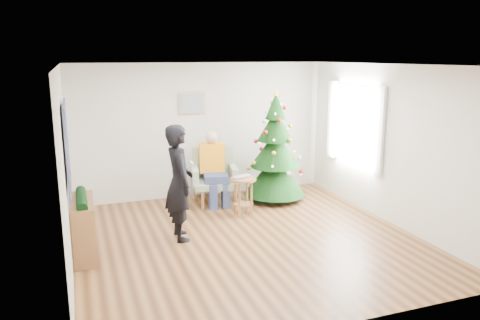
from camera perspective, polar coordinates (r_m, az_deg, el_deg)
name	(u,v)px	position (r m, az deg, el deg)	size (l,w,h in m)	color
floor	(247,239)	(7.20, 0.88, -9.62)	(5.00, 5.00, 0.00)	brown
ceiling	(248,65)	(6.67, 0.95, 11.53)	(5.00, 5.00, 0.00)	white
wall_back	(202,130)	(9.16, -4.62, 3.62)	(5.00, 5.00, 0.00)	silver
wall_front	(338,206)	(4.64, 11.92, -5.55)	(5.00, 5.00, 0.00)	silver
wall_left	(65,169)	(6.40, -20.53, -1.07)	(5.00, 5.00, 0.00)	silver
wall_right	(390,145)	(8.03, 17.85, 1.78)	(5.00, 5.00, 0.00)	silver
window_panel	(355,124)	(8.79, 13.83, 4.23)	(0.04, 1.30, 1.40)	white
curtains	(353,125)	(8.77, 13.67, 4.22)	(0.05, 1.75, 1.50)	white
christmas_tree	(275,151)	(8.90, 4.30, 1.12)	(1.18, 1.18, 2.13)	#3F2816
stool	(243,196)	(8.14, 0.40, -4.44)	(0.44, 0.44, 0.67)	brown
laptop	(243,177)	(8.05, 0.40, -2.12)	(0.36, 0.24, 0.03)	silver
armchair	(214,183)	(8.81, -3.19, -2.80)	(0.92, 0.87, 1.04)	#91A484
seated_person	(214,167)	(8.68, -3.18, -0.89)	(0.51, 0.70, 1.36)	navy
standing_man	(179,183)	(7.03, -7.43, -2.74)	(0.64, 0.42, 1.75)	black
game_controller	(191,163)	(6.97, -5.95, -0.36)	(0.04, 0.13, 0.04)	white
console	(84,228)	(6.86, -18.51, -7.88)	(0.30, 1.00, 0.80)	brown
garland	(82,199)	(6.73, -18.76, -4.52)	(0.14, 0.14, 0.90)	black
tapestry	(67,146)	(6.64, -20.33, 1.63)	(0.03, 1.50, 1.15)	black
framed_picture	(192,103)	(9.01, -5.86, 6.97)	(0.52, 0.05, 0.42)	tan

